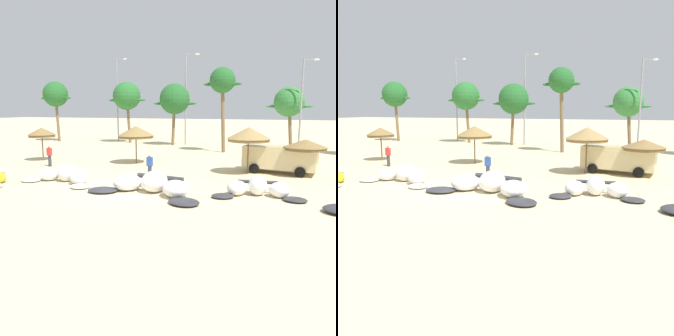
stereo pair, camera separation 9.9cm
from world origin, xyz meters
TOP-DOWN VIEW (x-y plane):
  - ground_plane at (0.00, 0.00)m, footprint 260.00×260.00m
  - kite_left at (-4.29, 0.50)m, footprint 5.27×2.63m
  - kite_left_of_center at (1.72, -0.17)m, footprint 6.67×3.51m
  - kite_center at (6.97, 1.24)m, footprint 4.72×2.52m
  - beach_umbrella_near_van at (-11.53, 7.05)m, footprint 2.28×2.28m
  - beach_umbrella_middle at (-3.41, 8.51)m, footprint 2.92×2.92m
  - beach_umbrella_near_palms at (5.61, 7.18)m, footprint 2.89×2.89m
  - beach_umbrella_outermost at (9.17, 7.61)m, footprint 2.73×2.73m
  - parked_car_second at (7.52, 8.29)m, footprint 4.99×2.73m
  - person_near_kites at (-8.94, 4.81)m, footprint 0.36×0.24m
  - person_by_umbrellas at (0.20, 3.08)m, footprint 0.36×0.24m
  - palm_leftmost at (-22.03, 22.04)m, footprint 4.99×3.32m
  - palm_left at (-12.28, 23.87)m, footprint 5.36×3.57m
  - palm_left_of_gap at (-5.32, 22.76)m, footprint 5.43×3.62m
  - palm_center_left at (1.38, 18.14)m, footprint 3.81×2.54m
  - palm_center_right at (7.54, 23.49)m, footprint 4.82×3.21m
  - lamppost_west at (-14.13, 24.90)m, footprint 1.61×0.24m
  - lamppost_west_center at (-4.23, 24.02)m, footprint 1.77×0.24m
  - lamppost_east_center at (8.86, 21.72)m, footprint 1.51×0.24m

SIDE VIEW (x-z plane):
  - ground_plane at x=0.00m, z-range 0.00..0.00m
  - kite_center at x=6.97m, z-range -0.12..0.90m
  - kite_left at x=-4.29m, z-range -0.13..0.95m
  - kite_left_of_center at x=1.72m, z-range -0.13..1.01m
  - person_near_kites at x=-8.94m, z-range 0.01..1.63m
  - person_by_umbrellas at x=0.20m, z-range 0.01..1.63m
  - parked_car_second at x=7.52m, z-range 0.17..2.01m
  - beach_umbrella_outermost at x=9.17m, z-range 0.86..3.28m
  - beach_umbrella_near_van at x=-11.53m, z-range 1.00..3.80m
  - beach_umbrella_middle at x=-3.41m, z-range 1.03..4.04m
  - beach_umbrella_near_palms at x=5.61m, z-range 1.10..4.25m
  - palm_center_right at x=7.54m, z-range 1.69..8.40m
  - lamppost_east_center at x=8.86m, z-range 0.51..9.79m
  - palm_left_of_gap at x=-5.32m, z-range 1.80..9.13m
  - palm_left at x=-12.28m, z-range 2.04..9.84m
  - lamppost_west_center at x=-4.23m, z-range 0.55..11.38m
  - lamppost_west at x=-14.13m, z-range 0.53..11.41m
  - palm_leftmost at x=-22.03m, z-range 2.23..10.19m
  - palm_center_left at x=1.38m, z-range 2.74..11.15m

